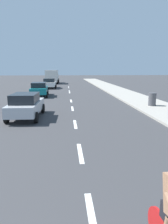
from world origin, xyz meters
The scene contains 16 objects.
ground_plane centered at (0.00, 20.00, 0.00)m, with size 160.00×160.00×0.00m, color #38383A.
sidewalk_strip centered at (6.71, 22.00, 0.07)m, with size 3.60×80.00×0.14m, color #9E998E.
lane_stripe_1 centered at (0.00, 4.44, 0.00)m, with size 0.16×1.80×0.01m, color white.
lane_stripe_2 centered at (0.00, 7.85, 0.00)m, with size 0.16×1.80×0.01m, color white.
lane_stripe_3 centered at (0.00, 11.81, 0.00)m, with size 0.16×1.80×0.01m, color white.
lane_stripe_4 centered at (0.00, 16.38, 0.00)m, with size 0.16×1.80×0.01m, color white.
lane_stripe_5 centered at (0.00, 20.24, 0.00)m, with size 0.16×1.80×0.01m, color white.
lane_stripe_6 centered at (0.00, 27.42, 0.00)m, with size 0.16×1.80×0.01m, color white.
lane_stripe_7 centered at (0.00, 29.06, 0.00)m, with size 0.16×1.80×0.01m, color white.
lane_stripe_8 centered at (0.00, 35.79, 0.00)m, with size 0.16×1.80×0.01m, color white.
lane_stripe_9 centered at (0.00, 34.42, 0.00)m, with size 0.16×1.80×0.01m, color white.
parked_car_silver centered at (-3.02, 13.62, 0.84)m, with size 1.98×4.06×1.57m.
parked_car_teal centered at (-3.50, 24.07, 0.84)m, with size 2.10×4.26×1.57m.
parked_car_white centered at (-3.07, 33.68, 0.84)m, with size 2.07×4.49×1.57m.
delivery_truck centered at (-3.33, 44.61, 1.50)m, with size 2.75×6.28×2.80m.
trash_bin_far centered at (6.45, 16.36, 0.66)m, with size 0.60×0.60×1.04m, color #47474C.
Camera 1 is at (-0.49, 0.89, 3.06)m, focal length 32.16 mm.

